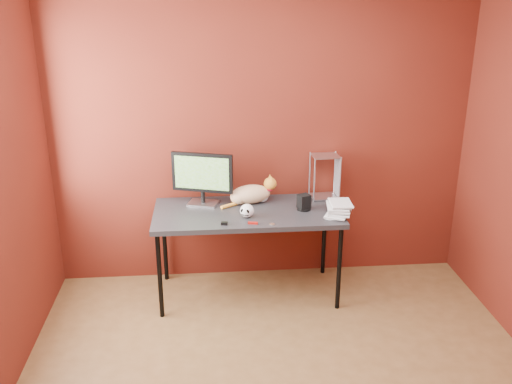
{
  "coord_description": "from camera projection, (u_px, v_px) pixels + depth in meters",
  "views": [
    {
      "loc": [
        -0.45,
        -2.85,
        2.48
      ],
      "look_at": [
        -0.1,
        1.15,
        0.99
      ],
      "focal_mm": 40.0,
      "sensor_mm": 36.0,
      "label": 1
    }
  ],
  "objects": [
    {
      "name": "desk",
      "position": [
        248.0,
        216.0,
        4.59
      ],
      "size": [
        1.5,
        0.7,
        0.75
      ],
      "color": "black",
      "rests_on": "ground"
    },
    {
      "name": "speaker",
      "position": [
        304.0,
        203.0,
        4.57
      ],
      "size": [
        0.12,
        0.11,
        0.13
      ],
      "rotation": [
        0.0,
        0.0,
        0.41
      ],
      "color": "black",
      "rests_on": "desk"
    },
    {
      "name": "monitor",
      "position": [
        202.0,
        176.0,
        4.61
      ],
      "size": [
        0.49,
        0.22,
        0.44
      ],
      "rotation": [
        0.0,
        0.0,
        -0.3
      ],
      "color": "#BAB9BE",
      "rests_on": "desk"
    },
    {
      "name": "black_gadget",
      "position": [
        224.0,
        223.0,
        4.3
      ],
      "size": [
        0.05,
        0.04,
        0.02
      ],
      "primitive_type": "cube",
      "rotation": [
        0.0,
        0.0,
        -0.2
      ],
      "color": "black",
      "rests_on": "desk"
    },
    {
      "name": "skull_mug",
      "position": [
        247.0,
        211.0,
        4.42
      ],
      "size": [
        0.11,
        0.12,
        0.11
      ],
      "rotation": [
        0.0,
        0.0,
        -0.43
      ],
      "color": "white",
      "rests_on": "desk"
    },
    {
      "name": "room",
      "position": [
        293.0,
        186.0,
        3.06
      ],
      "size": [
        3.52,
        3.52,
        2.61
      ],
      "color": "brown",
      "rests_on": "ground"
    },
    {
      "name": "pocket_knife",
      "position": [
        253.0,
        223.0,
        4.32
      ],
      "size": [
        0.08,
        0.04,
        0.02
      ],
      "primitive_type": "cube",
      "rotation": [
        0.0,
        0.0,
        -0.21
      ],
      "color": "#99100B",
      "rests_on": "desk"
    },
    {
      "name": "book_stack",
      "position": [
        331.0,
        145.0,
        4.32
      ],
      "size": [
        0.25,
        0.27,
        1.12
      ],
      "rotation": [
        0.0,
        0.0,
        -0.24
      ],
      "color": "beige",
      "rests_on": "desk"
    },
    {
      "name": "washer",
      "position": [
        272.0,
        224.0,
        4.31
      ],
      "size": [
        0.04,
        0.04,
        0.0
      ],
      "primitive_type": "cylinder",
      "color": "#BAB9BE",
      "rests_on": "desk"
    },
    {
      "name": "wire_rack",
      "position": [
        325.0,
        176.0,
        4.79
      ],
      "size": [
        0.23,
        0.19,
        0.38
      ],
      "rotation": [
        0.0,
        0.0,
        0.04
      ],
      "color": "#BAB9BE",
      "rests_on": "desk"
    },
    {
      "name": "cat",
      "position": [
        251.0,
        194.0,
        4.7
      ],
      "size": [
        0.47,
        0.25,
        0.23
      ],
      "rotation": [
        0.0,
        0.0,
        0.15
      ],
      "color": "#C37729",
      "rests_on": "desk"
    }
  ]
}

